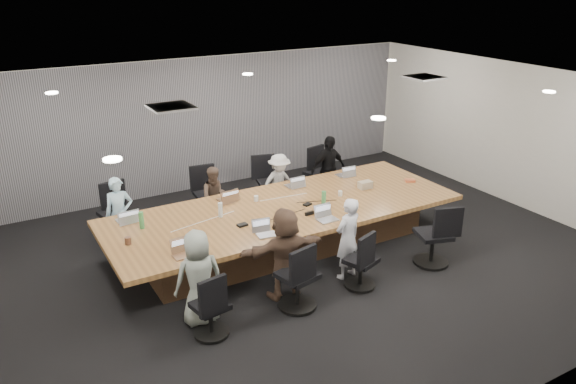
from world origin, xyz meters
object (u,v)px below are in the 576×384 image
bottle_clear (220,210)px  snack_packet (410,180)px  chair_3 (319,177)px  person_1 (216,198)px  person_4 (199,278)px  bottle_green_left (141,220)px  laptop_1 (228,199)px  person_2 (279,184)px  laptop_4 (184,256)px  bottle_green_right (324,199)px  chair_4 (210,311)px  conference_table (285,226)px  laptop_2 (294,185)px  chair_1 (209,198)px  laptop_6 (328,220)px  canvas_bag (365,185)px  stapler (309,213)px  person_3 (328,169)px  mug_brown (128,241)px  person_5 (285,253)px  person_6 (348,238)px  chair_2 (271,186)px  laptop_3 (344,175)px  chair_5 (298,280)px  laptop_0 (128,220)px  chair_0 (116,218)px  chair_6 (361,265)px  person_0 (120,214)px

bottle_clear → snack_packet: bearing=-4.4°
chair_3 → person_1: 2.50m
person_4 → bottle_green_left: size_ratio=4.96×
person_1 → laptop_1: bearing=-78.7°
person_1 → person_2: 1.33m
laptop_4 → bottle_green_right: (2.66, 0.50, 0.13)m
chair_4 → bottle_clear: bottle_clear is taller
conference_table → laptop_2: bearing=51.3°
chair_1 → person_2: 1.38m
laptop_6 → person_1: bearing=113.9°
bottle_clear → canvas_bag: bearing=-3.0°
conference_table → stapler: size_ratio=38.24×
conference_table → laptop_6: bearing=-67.9°
person_3 → canvas_bag: 1.32m
laptop_2 → mug_brown: 3.40m
person_5 → person_6: person_5 is taller
chair_2 → laptop_2: size_ratio=2.82×
person_6 → snack_packet: 2.64m
person_4 → mug_brown: 1.43m
chair_1 → laptop_3: chair_1 is taller
chair_2 → snack_packet: (2.01, -1.80, 0.32)m
bottle_clear → chair_5: bearing=-80.3°
chair_3 → laptop_2: (-1.14, -0.90, 0.32)m
laptop_0 → laptop_1: bearing=175.8°
chair_2 → laptop_4: (-2.72, -2.50, 0.31)m
person_3 → person_6: person_3 is taller
canvas_bag → chair_3: bearing=87.5°
chair_5 → laptop_0: chair_5 is taller
person_2 → snack_packet: person_2 is taller
chair_0 → laptop_1: (1.74, -0.90, 0.32)m
chair_3 → chair_6: (-1.45, -3.40, -0.06)m
person_3 → person_5: 3.71m
person_0 → bottle_green_left: person_0 is taller
chair_0 → chair_5: (1.66, -3.40, -0.00)m
person_4 → snack_packet: person_4 is taller
bottle_green_right → canvas_bag: (1.13, 0.33, -0.07)m
mug_brown → snack_packet: size_ratio=0.59×
person_2 → person_5: person_5 is taller
person_2 → person_3: 1.14m
chair_4 → canvas_bag: 4.19m
snack_packet → bottle_green_right: bearing=-174.7°
person_3 → laptop_4: bearing=-154.0°
bottle_clear → person_0: bearing=138.9°
chair_2 → chair_3: bearing=-165.1°
person_1 → snack_packet: size_ratio=6.25×
laptop_2 → bottle_clear: 1.84m
chair_0 → person_1: size_ratio=0.73×
chair_5 → person_0: 3.48m
person_1 → laptop_2: bearing=-11.2°
laptop_0 → laptop_4: (0.35, -1.60, 0.00)m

